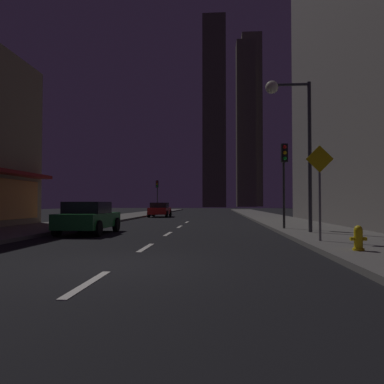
% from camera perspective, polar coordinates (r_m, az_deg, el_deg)
% --- Properties ---
extents(ground_plane, '(78.00, 136.00, 0.10)m').
position_cam_1_polar(ground_plane, '(40.42, 0.74, -3.76)').
color(ground_plane, black).
extents(sidewalk_right, '(4.00, 76.00, 0.15)m').
position_cam_1_polar(sidewalk_right, '(40.64, 10.67, -3.54)').
color(sidewalk_right, '#605E59').
rests_on(sidewalk_right, ground).
extents(sidewalk_left, '(4.00, 76.00, 0.15)m').
position_cam_1_polar(sidewalk_left, '(41.40, -8.99, -3.52)').
color(sidewalk_left, '#605E59').
rests_on(sidewalk_left, ground).
extents(lane_marking_center, '(0.16, 23.00, 0.01)m').
position_cam_1_polar(lane_marking_center, '(16.94, -3.68, -6.39)').
color(lane_marking_center, silver).
rests_on(lane_marking_center, ground).
extents(skyscraper_distant_tall, '(8.16, 8.81, 67.87)m').
position_cam_1_polar(skyscraper_distant_tall, '(137.06, 3.40, 12.02)').
color(skyscraper_distant_tall, '#4B4838').
rests_on(skyscraper_distant_tall, ground).
extents(skyscraper_distant_mid, '(7.53, 8.68, 66.37)m').
position_cam_1_polar(skyscraper_distant_mid, '(154.98, 8.18, 10.13)').
color(skyscraper_distant_mid, brown).
rests_on(skyscraper_distant_mid, ground).
extents(skyscraper_distant_short, '(8.67, 6.65, 75.74)m').
position_cam_1_polar(skyscraper_distant_short, '(169.15, 9.08, 10.76)').
color(skyscraper_distant_short, brown).
rests_on(skyscraper_distant_short, ground).
extents(car_parked_near, '(1.98, 4.24, 1.45)m').
position_cam_1_polar(car_parked_near, '(17.61, -15.46, -3.76)').
color(car_parked_near, '#1E722D').
rests_on(car_parked_near, ground).
extents(car_parked_far, '(1.98, 4.24, 1.45)m').
position_cam_1_polar(car_parked_far, '(38.01, -4.92, -2.69)').
color(car_parked_far, '#B21919').
rests_on(car_parked_far, ground).
extents(fire_hydrant_yellow_near, '(0.42, 0.30, 0.65)m').
position_cam_1_polar(fire_hydrant_yellow_near, '(10.79, 23.97, -6.52)').
color(fire_hydrant_yellow_near, yellow).
rests_on(fire_hydrant_yellow_near, sidewalk_right).
extents(fire_hydrant_far_left, '(0.42, 0.30, 0.65)m').
position_cam_1_polar(fire_hydrant_far_left, '(29.13, -12.32, -3.51)').
color(fire_hydrant_far_left, gold).
rests_on(fire_hydrant_far_left, sidewalk_left).
extents(traffic_light_near_right, '(0.32, 0.48, 4.20)m').
position_cam_1_polar(traffic_light_near_right, '(19.00, 13.84, 3.78)').
color(traffic_light_near_right, '#2D2D2D').
rests_on(traffic_light_near_right, sidewalk_right).
extents(traffic_light_far_left, '(0.32, 0.48, 4.20)m').
position_cam_1_polar(traffic_light_far_left, '(48.25, -5.31, 0.43)').
color(traffic_light_far_left, '#2D2D2D').
rests_on(traffic_light_far_left, sidewalk_left).
extents(street_lamp_right, '(1.96, 0.56, 6.58)m').
position_cam_1_polar(street_lamp_right, '(17.10, 14.70, 10.77)').
color(street_lamp_right, '#38383D').
rests_on(street_lamp_right, sidewalk_right).
extents(pedestrian_crossing_sign, '(0.91, 0.08, 3.15)m').
position_cam_1_polar(pedestrian_crossing_sign, '(13.08, 18.85, 1.14)').
color(pedestrian_crossing_sign, slate).
rests_on(pedestrian_crossing_sign, sidewalk_right).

